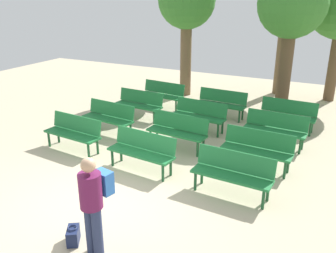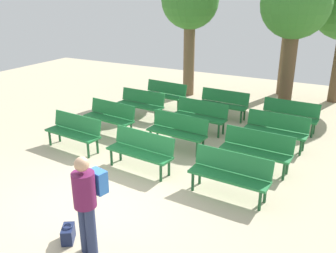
% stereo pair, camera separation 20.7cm
% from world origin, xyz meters
% --- Properties ---
extents(ground_plane, '(24.00, 24.00, 0.00)m').
position_xyz_m(ground_plane, '(0.00, 0.00, 0.00)').
color(ground_plane, '#BCAD8E').
extents(bench_r0_c0, '(1.64, 0.62, 0.87)m').
position_xyz_m(bench_r0_c0, '(-2.06, 1.75, 0.50)').
color(bench_r0_c0, '#1E7238').
rests_on(bench_r0_c0, ground_plane).
extents(bench_r0_c1, '(1.64, 0.63, 0.87)m').
position_xyz_m(bench_r0_c1, '(0.08, 1.57, 0.50)').
color(bench_r0_c1, '#1E7238').
rests_on(bench_r0_c1, ground_plane).
extents(bench_r0_c2, '(1.62, 0.56, 0.87)m').
position_xyz_m(bench_r0_c2, '(2.22, 1.45, 0.50)').
color(bench_r0_c2, '#1E7238').
rests_on(bench_r0_c2, ground_plane).
extents(bench_r1_c0, '(1.64, 0.64, 0.87)m').
position_xyz_m(bench_r1_c0, '(-1.95, 3.13, 0.50)').
color(bench_r1_c0, '#1E7238').
rests_on(bench_r1_c0, ground_plane).
extents(bench_r1_c1, '(1.63, 0.61, 0.87)m').
position_xyz_m(bench_r1_c1, '(0.27, 3.04, 0.50)').
color(bench_r1_c1, '#1E7238').
rests_on(bench_r1_c1, ground_plane).
extents(bench_r1_c2, '(1.62, 0.56, 0.87)m').
position_xyz_m(bench_r1_c2, '(2.37, 2.84, 0.50)').
color(bench_r1_c2, '#1E7238').
rests_on(bench_r1_c2, ground_plane).
extents(bench_r2_c0, '(1.63, 0.57, 0.87)m').
position_xyz_m(bench_r2_c0, '(-1.84, 4.62, 0.50)').
color(bench_r2_c0, '#1E7238').
rests_on(bench_r2_c0, ground_plane).
extents(bench_r2_c1, '(1.63, 0.59, 0.87)m').
position_xyz_m(bench_r2_c1, '(0.29, 4.46, 0.50)').
color(bench_r2_c1, '#1E7238').
rests_on(bench_r2_c1, ground_plane).
extents(bench_r2_c2, '(1.62, 0.56, 0.87)m').
position_xyz_m(bench_r2_c2, '(2.49, 4.32, 0.50)').
color(bench_r2_c2, '#1E7238').
rests_on(bench_r2_c2, ground_plane).
extents(bench_r3_c0, '(1.64, 0.63, 0.87)m').
position_xyz_m(bench_r3_c0, '(-1.72, 5.99, 0.50)').
color(bench_r3_c0, '#1E7238').
rests_on(bench_r3_c0, ground_plane).
extents(bench_r3_c1, '(1.62, 0.55, 0.87)m').
position_xyz_m(bench_r3_c1, '(0.48, 5.88, 0.50)').
color(bench_r3_c1, '#1E7238').
rests_on(bench_r3_c1, ground_plane).
extents(bench_r3_c2, '(1.62, 0.55, 0.87)m').
position_xyz_m(bench_r3_c2, '(2.58, 5.68, 0.50)').
color(bench_r3_c2, '#1E7238').
rests_on(bench_r3_c2, ground_plane).
extents(tree_0, '(2.10, 2.10, 4.61)m').
position_xyz_m(tree_0, '(-1.69, 7.87, 3.44)').
color(tree_0, brown).
rests_on(tree_0, ground_plane).
extents(tree_1, '(2.16, 2.16, 4.57)m').
position_xyz_m(tree_1, '(2.08, 7.48, 3.38)').
color(tree_1, brown).
rests_on(tree_1, ground_plane).
extents(visitor_with_backpack, '(0.41, 0.57, 1.65)m').
position_xyz_m(visitor_with_backpack, '(0.88, -1.19, 0.94)').
color(visitor_with_backpack, navy).
rests_on(visitor_with_backpack, ground_plane).
extents(handbag, '(0.32, 0.37, 0.29)m').
position_xyz_m(handbag, '(0.38, -1.16, 0.13)').
color(handbag, '#192347').
rests_on(handbag, ground_plane).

